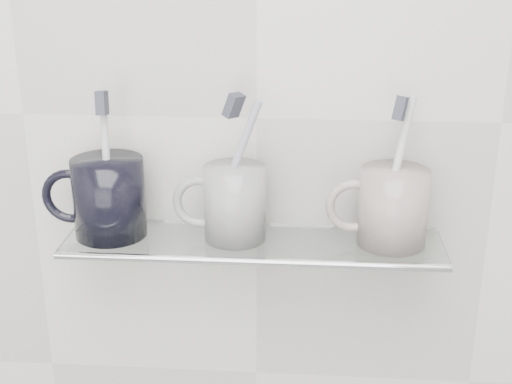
# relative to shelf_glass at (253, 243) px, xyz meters

# --- Properties ---
(wall_back) EXTENTS (2.50, 0.00, 2.50)m
(wall_back) POSITION_rel_shelf_glass_xyz_m (0.00, 0.06, 0.15)
(wall_back) COLOR beige
(wall_back) RESTS_ON ground
(shelf_glass) EXTENTS (0.50, 0.12, 0.01)m
(shelf_glass) POSITION_rel_shelf_glass_xyz_m (0.00, 0.00, 0.00)
(shelf_glass) COLOR silver
(shelf_glass) RESTS_ON wall_back
(shelf_rail) EXTENTS (0.50, 0.01, 0.01)m
(shelf_rail) POSITION_rel_shelf_glass_xyz_m (0.00, -0.06, 0.00)
(shelf_rail) COLOR silver
(shelf_rail) RESTS_ON shelf_glass
(bracket_left) EXTENTS (0.02, 0.03, 0.02)m
(bracket_left) POSITION_rel_shelf_glass_xyz_m (-0.21, 0.05, -0.01)
(bracket_left) COLOR silver
(bracket_left) RESTS_ON wall_back
(bracket_right) EXTENTS (0.02, 0.03, 0.02)m
(bracket_right) POSITION_rel_shelf_glass_xyz_m (0.21, 0.05, -0.01)
(bracket_right) COLOR silver
(bracket_right) RESTS_ON wall_back
(mug_left) EXTENTS (0.12, 0.12, 0.11)m
(mug_left) POSITION_rel_shelf_glass_xyz_m (-0.19, 0.00, 0.06)
(mug_left) COLOR black
(mug_left) RESTS_ON shelf_glass
(mug_left_handle) EXTENTS (0.08, 0.01, 0.08)m
(mug_left_handle) POSITION_rel_shelf_glass_xyz_m (-0.25, 0.00, 0.06)
(mug_left_handle) COLOR black
(mug_left_handle) RESTS_ON mug_left
(toothbrush_left) EXTENTS (0.02, 0.04, 0.19)m
(toothbrush_left) POSITION_rel_shelf_glass_xyz_m (-0.19, 0.00, 0.10)
(toothbrush_left) COLOR #BDBDBD
(toothbrush_left) RESTS_ON mug_left
(bristles_left) EXTENTS (0.01, 0.03, 0.03)m
(bristles_left) POSITION_rel_shelf_glass_xyz_m (-0.19, 0.00, 0.19)
(bristles_left) COLOR #31343F
(bristles_left) RESTS_ON toothbrush_left
(mug_center) EXTENTS (0.09, 0.09, 0.10)m
(mug_center) POSITION_rel_shelf_glass_xyz_m (-0.02, 0.00, 0.05)
(mug_center) COLOR silver
(mug_center) RESTS_ON shelf_glass
(mug_center_handle) EXTENTS (0.07, 0.01, 0.07)m
(mug_center_handle) POSITION_rel_shelf_glass_xyz_m (-0.07, 0.00, 0.05)
(mug_center_handle) COLOR silver
(mug_center_handle) RESTS_ON mug_center
(toothbrush_center) EXTENTS (0.08, 0.03, 0.18)m
(toothbrush_center) POSITION_rel_shelf_glass_xyz_m (-0.02, 0.00, 0.10)
(toothbrush_center) COLOR #9591B4
(toothbrush_center) RESTS_ON mug_center
(bristles_center) EXTENTS (0.03, 0.03, 0.03)m
(bristles_center) POSITION_rel_shelf_glass_xyz_m (-0.02, 0.00, 0.19)
(bristles_center) COLOR #31343F
(bristles_center) RESTS_ON toothbrush_center
(mug_right) EXTENTS (0.11, 0.11, 0.10)m
(mug_right) POSITION_rel_shelf_glass_xyz_m (0.18, 0.00, 0.05)
(mug_right) COLOR silver
(mug_right) RESTS_ON shelf_glass
(mug_right_handle) EXTENTS (0.07, 0.01, 0.07)m
(mug_right_handle) POSITION_rel_shelf_glass_xyz_m (0.13, 0.00, 0.05)
(mug_right_handle) COLOR silver
(mug_right_handle) RESTS_ON mug_right
(toothbrush_right) EXTENTS (0.05, 0.05, 0.19)m
(toothbrush_right) POSITION_rel_shelf_glass_xyz_m (0.18, 0.00, 0.10)
(toothbrush_right) COLOR silver
(toothbrush_right) RESTS_ON mug_right
(bristles_right) EXTENTS (0.02, 0.03, 0.04)m
(bristles_right) POSITION_rel_shelf_glass_xyz_m (0.18, 0.00, 0.19)
(bristles_right) COLOR #31343F
(bristles_right) RESTS_ON toothbrush_right
(chrome_cap) EXTENTS (0.04, 0.04, 0.02)m
(chrome_cap) POSITION_rel_shelf_glass_xyz_m (0.20, 0.00, 0.01)
(chrome_cap) COLOR silver
(chrome_cap) RESTS_ON shelf_glass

